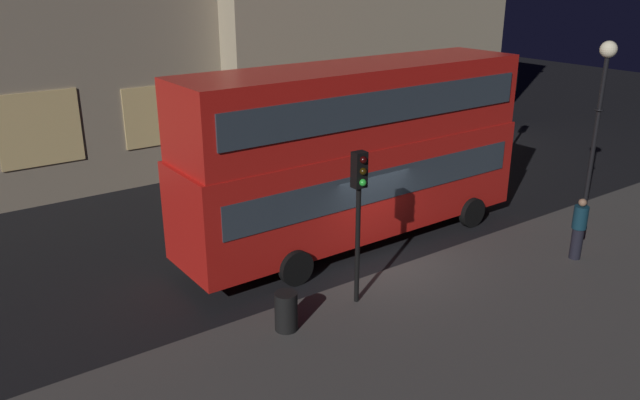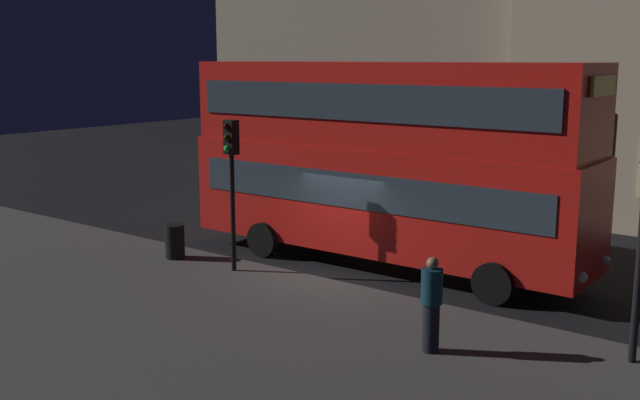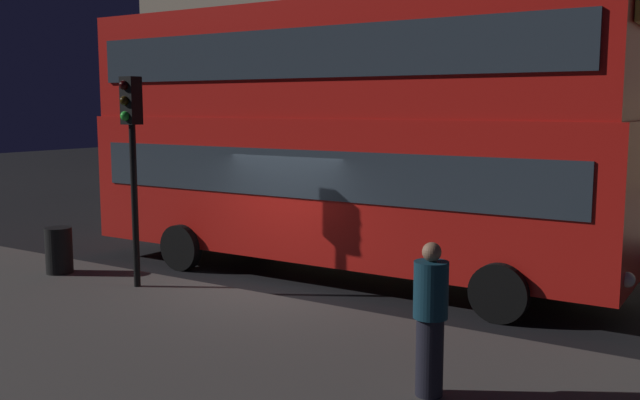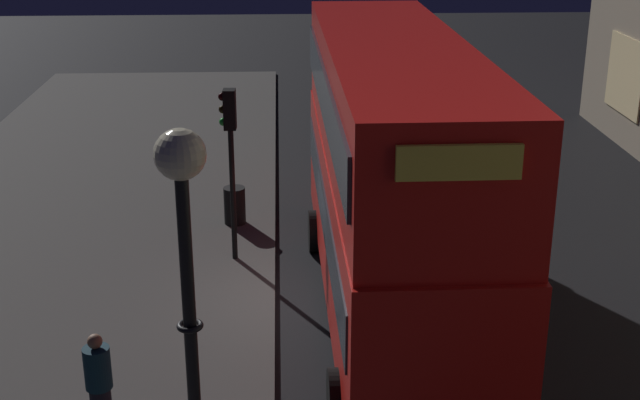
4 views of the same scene
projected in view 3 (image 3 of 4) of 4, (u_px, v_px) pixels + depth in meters
ground_plane at (274, 291)px, 13.25m from camera, size 80.00×80.00×0.00m
sidewalk_slab at (17, 380)px, 8.79m from camera, size 44.00×9.56×0.12m
double_decker_bus at (339, 129)px, 14.05m from camera, size 11.26×2.96×5.35m
traffic_light_near_kerb at (132, 137)px, 12.75m from camera, size 0.33×0.37×3.83m
pedestrian at (430, 318)px, 8.08m from camera, size 0.40×0.40×1.79m
litter_bin at (59, 250)px, 14.13m from camera, size 0.53×0.53×0.92m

